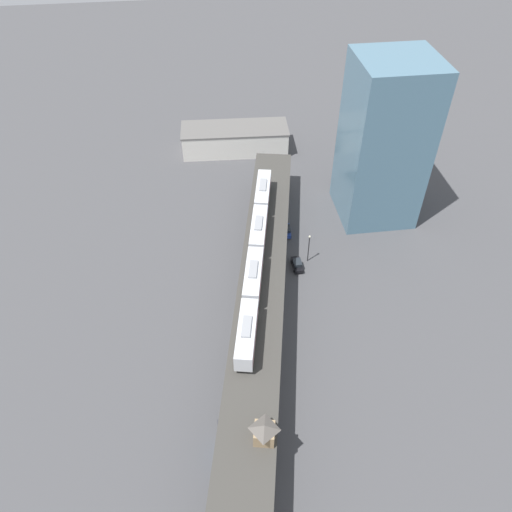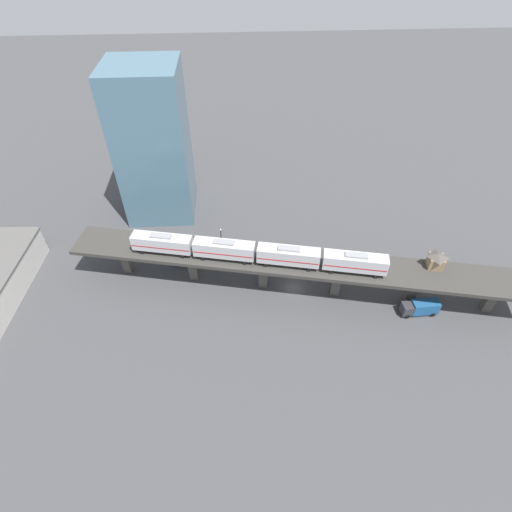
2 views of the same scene
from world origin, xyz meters
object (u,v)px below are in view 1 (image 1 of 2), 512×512
(warehouse_building, at_px, (235,139))
(office_tower, at_px, (384,143))
(delivery_truck, at_px, (227,445))
(street_lamp, at_px, (309,246))
(subway_train, at_px, (256,252))
(signal_hut, at_px, (264,432))
(street_car_blue, at_px, (286,230))
(street_car_black, at_px, (297,264))

(warehouse_building, distance_m, office_tower, 44.87)
(office_tower, bearing_deg, delivery_truck, -125.71)
(delivery_truck, height_order, street_lamp, street_lamp)
(subway_train, height_order, office_tower, office_tower)
(subway_train, xyz_separation_m, signal_hut, (-3.51, -34.61, -0.74))
(delivery_truck, height_order, office_tower, office_tower)
(warehouse_building, bearing_deg, delivery_truck, -96.63)
(street_car_blue, relative_size, office_tower, 0.13)
(delivery_truck, relative_size, warehouse_building, 0.25)
(subway_train, height_order, street_car_black, subway_train)
(signal_hut, relative_size, warehouse_building, 0.13)
(subway_train, xyz_separation_m, office_tower, (30.33, 22.19, 7.49))
(street_car_blue, relative_size, street_car_black, 1.02)
(signal_hut, xyz_separation_m, delivery_truck, (-5.03, 2.73, -8.00))
(delivery_truck, bearing_deg, subway_train, 75.00)
(signal_hut, bearing_deg, street_car_blue, 76.20)
(street_car_blue, relative_size, warehouse_building, 0.16)
(street_car_blue, bearing_deg, street_car_black, -88.45)
(subway_train, relative_size, office_tower, 1.37)
(subway_train, xyz_separation_m, street_lamp, (11.91, 7.12, -6.40))
(signal_hut, xyz_separation_m, street_car_black, (12.82, 40.01, -8.83))
(street_car_blue, height_order, delivery_truck, delivery_truck)
(street_car_blue, bearing_deg, subway_train, -118.83)
(delivery_truck, distance_m, warehouse_building, 85.65)
(street_car_black, bearing_deg, subway_train, -149.93)
(delivery_truck, bearing_deg, signal_hut, -28.51)
(street_car_blue, height_order, street_lamp, street_lamp)
(street_car_black, xyz_separation_m, street_lamp, (2.60, 1.73, 3.17))
(street_lamp, xyz_separation_m, office_tower, (18.42, 15.06, 13.89))
(subway_train, bearing_deg, office_tower, 36.19)
(subway_train, distance_m, street_car_black, 14.40)
(street_car_blue, xyz_separation_m, warehouse_building, (-7.67, 36.80, 2.47))
(delivery_truck, bearing_deg, street_car_blue, 70.01)
(subway_train, height_order, delivery_truck, subway_train)
(warehouse_building, relative_size, office_tower, 0.81)
(delivery_truck, height_order, warehouse_building, warehouse_building)
(street_car_blue, xyz_separation_m, street_car_black, (0.30, -10.99, 0.00))
(street_car_black, height_order, delivery_truck, delivery_truck)
(street_car_blue, xyz_separation_m, delivery_truck, (-17.56, -48.26, 0.82))
(subway_train, bearing_deg, delivery_truck, -105.00)
(street_lamp, bearing_deg, delivery_truck, -117.67)
(street_car_black, height_order, street_lamp, street_lamp)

